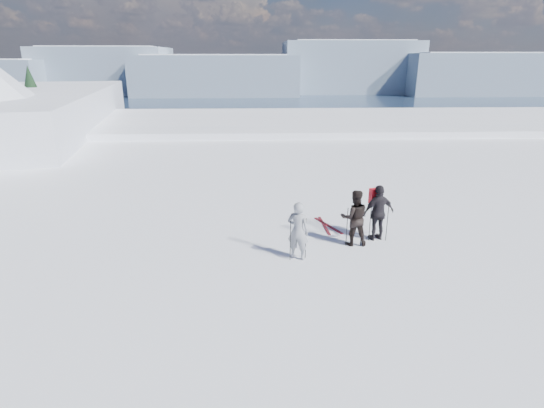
{
  "coord_description": "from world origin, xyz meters",
  "views": [
    {
      "loc": [
        -2.78,
        -8.51,
        5.64
      ],
      "look_at": [
        -2.32,
        3.0,
        1.66
      ],
      "focal_mm": 28.0,
      "sensor_mm": 36.0,
      "label": 1
    }
  ],
  "objects": [
    {
      "name": "skier_grey",
      "position": [
        -1.57,
        2.85,
        0.88
      ],
      "size": [
        0.76,
        0.65,
        1.77
      ],
      "primitive_type": "imported",
      "rotation": [
        0.0,
        0.0,
        2.72
      ],
      "color": "gray",
      "rests_on": "ground"
    },
    {
      "name": "lake_basin",
      "position": [
        0.0,
        30.0,
        -6.5
      ],
      "size": [
        820.0,
        820.0,
        71.62
      ],
      "color": "white",
      "rests_on": "ground"
    },
    {
      "name": "far_mountain_range",
      "position": [
        29.6,
        454.78,
        -7.19
      ],
      "size": [
        770.0,
        110.0,
        53.0
      ],
      "color": "slate",
      "rests_on": "ground"
    },
    {
      "name": "skier_dark",
      "position": [
        0.29,
        3.78,
        0.9
      ],
      "size": [
        0.89,
        0.7,
        1.8
      ],
      "primitive_type": "imported",
      "rotation": [
        0.0,
        0.0,
        3.12
      ],
      "color": "black",
      "rests_on": "ground"
    },
    {
      "name": "ski_poles",
      "position": [
        -0.01,
        3.51,
        0.65
      ],
      "size": [
        3.25,
        1.34,
        1.33
      ],
      "color": "black",
      "rests_on": "ground"
    },
    {
      "name": "skier_pack",
      "position": [
        1.15,
        4.13,
        0.92
      ],
      "size": [
        1.16,
        0.72,
        1.85
      ],
      "primitive_type": "imported",
      "rotation": [
        0.0,
        0.0,
        3.41
      ],
      "color": "black",
      "rests_on": "ground"
    },
    {
      "name": "skis_loose",
      "position": [
        -0.3,
        5.35,
        0.01
      ],
      "size": [
        0.8,
        1.7,
        0.03
      ],
      "color": "black",
      "rests_on": "ground"
    },
    {
      "name": "backpack",
      "position": [
        1.09,
        4.37,
        2.1
      ],
      "size": [
        0.44,
        0.32,
        0.5
      ],
      "primitive_type": "cube",
      "rotation": [
        0.0,
        0.0,
        3.41
      ],
      "color": "red",
      "rests_on": "skier_pack"
    }
  ]
}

